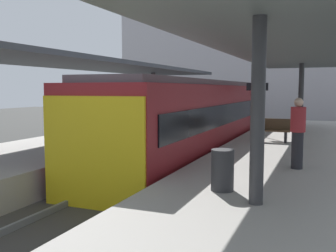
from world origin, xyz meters
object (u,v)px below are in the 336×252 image
Objects in this scene: platform_sign at (257,97)px; passenger_near_bench at (298,132)px; commuter_train at (192,120)px; platform_bench at (271,129)px; litter_bin at (222,170)px.

platform_sign is 6.97m from passenger_near_bench.
commuter_train is 3.03m from platform_bench.
passenger_near_bench is at bearing -72.73° from platform_sign.
platform_bench is 4.91m from passenger_near_bench.
passenger_near_bench reaches higher than litter_bin.
platform_bench is at bearing 90.29° from litter_bin.
platform_sign is at bearing 113.54° from platform_bench.
passenger_near_bench is at bearing 66.07° from litter_bin.
passenger_near_bench is (2.06, -6.62, -0.72)m from platform_sign.
passenger_near_bench is at bearing -46.94° from commuter_train.
platform_sign is 2.76× the size of litter_bin.
passenger_near_bench is (1.20, 2.70, 0.51)m from litter_bin.
commuter_train reaches higher than platform_sign.
passenger_near_bench is (4.25, -4.55, 0.18)m from commuter_train.
platform_sign is (-0.82, 1.89, 1.16)m from platform_bench.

